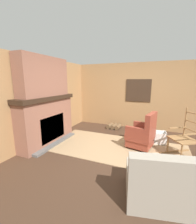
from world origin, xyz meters
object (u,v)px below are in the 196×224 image
(decorative_plate_on_mantel, at_px, (41,92))
(oil_lamp_vase, at_px, (22,94))
(rocking_chair, at_px, (184,140))
(laundry_basket, at_px, (158,137))
(armchair, at_px, (142,135))
(storage_case, at_px, (52,93))
(firewood_stack, at_px, (114,126))
(sofa_segment, at_px, (172,184))

(decorative_plate_on_mantel, bearing_deg, oil_lamp_vase, -88.16)
(rocking_chair, bearing_deg, oil_lamp_vase, -13.73)
(rocking_chair, distance_m, laundry_basket, 0.87)
(armchair, distance_m, oil_lamp_vase, 3.11)
(storage_case, bearing_deg, firewood_stack, 49.66)
(oil_lamp_vase, relative_size, sofa_segment, 0.22)
(rocking_chair, height_order, oil_lamp_vase, oil_lamp_vase)
(armchair, relative_size, storage_case, 3.60)
(rocking_chair, bearing_deg, firewood_stack, -67.76)
(storage_case, bearing_deg, rocking_chair, 3.29)
(rocking_chair, bearing_deg, armchair, -41.47)
(firewood_stack, xyz_separation_m, storage_case, (-1.40, -1.65, 1.32))
(sofa_segment, bearing_deg, decorative_plate_on_mantel, 60.41)
(firewood_stack, bearing_deg, sofa_segment, -59.82)
(rocking_chair, xyz_separation_m, oil_lamp_vase, (-3.51, -1.25, 1.05))
(armchair, bearing_deg, oil_lamp_vase, 40.31)
(laundry_basket, distance_m, storage_case, 3.30)
(rocking_chair, distance_m, oil_lamp_vase, 3.87)
(oil_lamp_vase, bearing_deg, rocking_chair, 19.60)
(rocking_chair, height_order, storage_case, storage_case)
(sofa_segment, bearing_deg, laundry_basket, -7.32)
(armchair, height_order, storage_case, storage_case)
(storage_case, bearing_deg, armchair, 7.53)
(firewood_stack, height_order, sofa_segment, sofa_segment)
(firewood_stack, bearing_deg, laundry_basket, -27.84)
(rocking_chair, bearing_deg, laundry_basket, -81.62)
(storage_case, relative_size, decorative_plate_on_mantel, 1.07)
(armchair, relative_size, laundry_basket, 2.14)
(armchair, bearing_deg, rocking_chair, -176.28)
(laundry_basket, distance_m, oil_lamp_vase, 3.72)
(firewood_stack, relative_size, decorative_plate_on_mantel, 2.02)
(firewood_stack, xyz_separation_m, sofa_segment, (1.76, -3.03, 0.22))
(firewood_stack, height_order, laundry_basket, laundry_basket)
(armchair, height_order, sofa_segment, armchair)
(laundry_basket, relative_size, decorative_plate_on_mantel, 1.79)
(storage_case, bearing_deg, laundry_basket, 15.69)
(armchair, distance_m, sofa_segment, 1.83)
(firewood_stack, height_order, oil_lamp_vase, oil_lamp_vase)
(firewood_stack, xyz_separation_m, oil_lamp_vase, (-1.40, -2.69, 1.37))
(laundry_basket, xyz_separation_m, sofa_segment, (0.21, -2.21, 0.13))
(firewood_stack, bearing_deg, rocking_chair, -34.43)
(armchair, bearing_deg, decorative_plate_on_mantel, 28.37)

